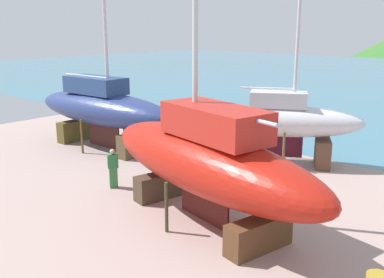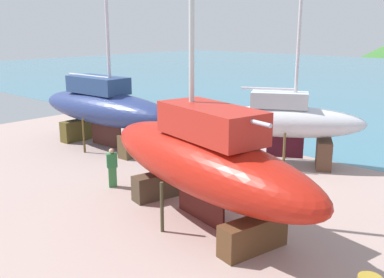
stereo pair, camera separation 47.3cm
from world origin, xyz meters
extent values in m
plane|color=#A38B84|center=(0.00, -3.79, 0.00)|extent=(40.51, 40.51, 0.00)
cube|color=brown|center=(-7.14, 0.44, 0.62)|extent=(0.79, 2.28, 1.24)
cube|color=brown|center=(-12.33, 0.22, 0.62)|extent=(0.79, 2.28, 1.24)
cylinder|color=brown|center=(-9.80, 1.87, 0.94)|extent=(0.12, 0.12, 1.88)
cylinder|color=brown|center=(-9.67, -1.22, 0.94)|extent=(0.12, 0.12, 1.88)
ellipsoid|color=navy|center=(-9.74, 0.33, 2.25)|extent=(10.49, 3.25, 1.84)
cube|color=#47211C|center=(-9.74, 0.33, 0.68)|extent=(2.49, 0.19, 1.29)
cube|color=navy|center=(-10.26, 0.31, 3.54)|extent=(3.81, 1.84, 0.92)
cylinder|color=#B7B9C2|center=(-11.03, 0.27, 3.98)|extent=(3.64, 0.28, 0.13)
cube|color=#443526|center=(-1.83, -2.94, 0.51)|extent=(1.19, 2.41, 1.01)
cube|color=#53341E|center=(3.48, -4.12, 0.51)|extent=(1.19, 2.41, 1.01)
cylinder|color=#423D27|center=(0.48, -5.08, 0.88)|extent=(0.12, 0.12, 1.76)
cylinder|color=#50401F|center=(1.17, -1.98, 0.88)|extent=(0.12, 0.12, 1.76)
ellipsoid|color=#B01B10|center=(0.82, -3.53, 2.18)|extent=(11.25, 5.18, 2.12)
cube|color=#4D1915|center=(0.82, -3.53, 0.38)|extent=(2.57, 0.64, 1.48)
cube|color=red|center=(1.35, -3.65, 3.66)|extent=(4.20, 2.54, 1.06)
cylinder|color=#B6B6CA|center=(2.15, -3.82, 4.03)|extent=(3.75, 0.95, 0.13)
cube|color=brown|center=(1.24, 5.12, 0.69)|extent=(1.41, 1.78, 1.37)
cube|color=brown|center=(-2.05, 3.31, 0.69)|extent=(1.41, 1.78, 1.37)
cylinder|color=brown|center=(-0.95, 5.21, 0.95)|extent=(0.12, 0.12, 1.90)
cylinder|color=brown|center=(0.14, 3.22, 0.95)|extent=(0.12, 0.12, 1.90)
ellipsoid|color=silver|center=(-0.40, 4.22, 2.21)|extent=(7.56, 5.42, 1.52)
cube|color=#42101E|center=(-0.40, 4.22, 0.92)|extent=(1.62, 0.94, 1.06)
cube|color=silver|center=(-0.73, 4.04, 3.27)|extent=(2.96, 2.38, 0.76)
cylinder|color=silver|center=(-0.07, 4.40, 7.03)|extent=(0.16, 0.16, 8.28)
cylinder|color=silver|center=(-1.22, 3.76, 3.79)|extent=(2.35, 1.36, 0.11)
cube|color=#387C43|center=(-4.20, -3.53, 0.45)|extent=(0.35, 0.39, 0.89)
cube|color=#2D7943|center=(-4.20, -3.53, 1.19)|extent=(0.44, 0.50, 0.60)
sphere|color=tan|center=(-4.20, -3.53, 1.61)|extent=(0.22, 0.22, 0.22)
cube|color=brown|center=(-15.87, 2.45, 0.08)|extent=(0.90, 1.93, 0.16)
camera|label=1|loc=(10.06, -14.82, 6.68)|focal=41.33mm
camera|label=2|loc=(10.42, -14.51, 6.68)|focal=41.33mm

